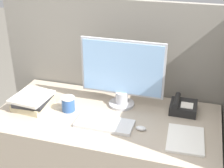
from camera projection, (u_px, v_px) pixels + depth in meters
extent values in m
cube|color=gray|center=(122.00, 94.00, 2.42)|extent=(1.86, 0.04, 1.45)
cube|color=tan|center=(106.00, 161.00, 2.22)|extent=(1.46, 0.73, 0.77)
cylinder|color=#B7B7BC|center=(121.00, 104.00, 2.18)|extent=(0.18, 0.18, 0.02)
cylinder|color=#B7B7BC|center=(122.00, 97.00, 2.15)|extent=(0.08, 0.08, 0.08)
cube|color=#B7B7BC|center=(122.00, 68.00, 2.06)|extent=(0.57, 0.02, 0.39)
cube|color=#8CB7E5|center=(122.00, 68.00, 2.05)|extent=(0.54, 0.01, 0.36)
cube|color=silver|center=(105.00, 124.00, 1.95)|extent=(0.36, 0.16, 0.02)
ellipsoid|color=silver|center=(141.00, 128.00, 1.90)|extent=(0.06, 0.04, 0.02)
cylinder|color=#335999|center=(68.00, 104.00, 2.09)|extent=(0.09, 0.09, 0.09)
cylinder|color=white|center=(68.00, 98.00, 2.07)|extent=(0.09, 0.09, 0.01)
cube|color=#C6B78C|center=(33.00, 104.00, 2.15)|extent=(0.24, 0.24, 0.04)
cube|color=#262628|center=(33.00, 100.00, 2.13)|extent=(0.22, 0.25, 0.03)
cube|color=silver|center=(32.00, 97.00, 2.13)|extent=(0.25, 0.27, 0.02)
cube|color=black|center=(183.00, 107.00, 2.09)|extent=(0.18, 0.17, 0.06)
cube|color=white|center=(187.00, 105.00, 2.05)|extent=(0.08, 0.08, 0.00)
cylinder|color=black|center=(177.00, 100.00, 2.08)|extent=(0.04, 0.18, 0.04)
cube|color=white|center=(185.00, 139.00, 1.81)|extent=(0.22, 0.29, 0.01)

